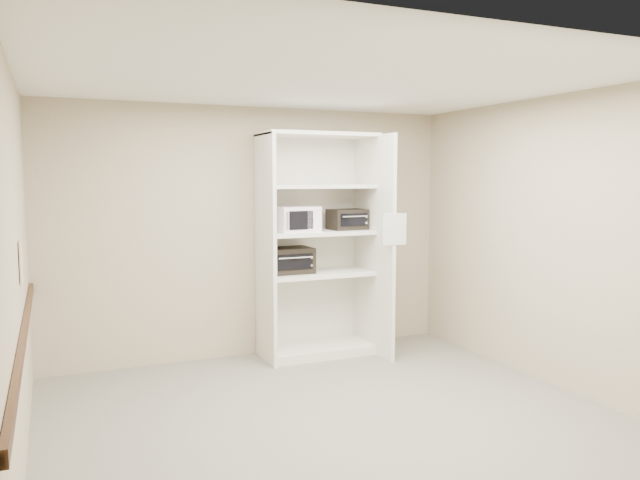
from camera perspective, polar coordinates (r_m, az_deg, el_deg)
name	(u,v)px	position (r m, az deg, el deg)	size (l,w,h in m)	color
floor	(330,416)	(5.30, 0.89, -15.80)	(4.50, 4.00, 0.01)	#6A6759
ceiling	(330,80)	(4.99, 0.94, 14.45)	(4.50, 4.00, 0.01)	white
wall_back	(254,232)	(6.83, -6.01, 0.70)	(4.50, 0.02, 2.70)	tan
wall_front	(493,296)	(3.27, 15.58, -4.96)	(4.50, 0.02, 2.70)	tan
wall_left	(17,269)	(4.53, -25.99, -2.38)	(0.02, 4.00, 2.70)	tan
wall_right	(548,241)	(6.23, 20.13, -0.09)	(0.02, 4.00, 2.70)	tan
shelving_unit	(321,252)	(6.80, 0.12, -1.14)	(1.24, 0.92, 2.42)	white
microwave	(296,219)	(6.63, -2.24, 1.92)	(0.45, 0.34, 0.27)	white
toaster_oven_upper	(347,219)	(6.92, 2.50, 1.90)	(0.39, 0.29, 0.23)	black
toaster_oven_lower	(288,260)	(6.72, -2.92, -1.86)	(0.49, 0.37, 0.27)	black
paper_sign	(395,229)	(6.47, 6.86, 0.98)	(0.25, 0.01, 0.32)	white
chair_rail	(24,336)	(4.61, -25.47, -7.92)	(0.04, 3.98, 0.08)	black
wall_poster	(21,262)	(4.87, -25.68, -1.84)	(0.01, 0.21, 0.30)	white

